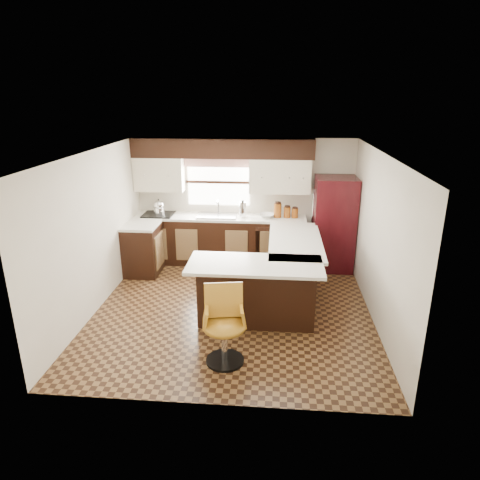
# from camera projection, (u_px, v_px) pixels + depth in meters

# --- Properties ---
(floor) EXTENTS (4.40, 4.40, 0.00)m
(floor) POSITION_uv_depth(u_px,v_px,m) (233.00, 308.00, 6.70)
(floor) COLOR #49301A
(floor) RESTS_ON ground
(ceiling) EXTENTS (4.40, 4.40, 0.00)m
(ceiling) POSITION_uv_depth(u_px,v_px,m) (232.00, 153.00, 5.91)
(ceiling) COLOR silver
(ceiling) RESTS_ON wall_back
(wall_back) EXTENTS (4.40, 0.00, 4.40)m
(wall_back) POSITION_uv_depth(u_px,v_px,m) (244.00, 200.00, 8.38)
(wall_back) COLOR beige
(wall_back) RESTS_ON floor
(wall_front) EXTENTS (4.40, 0.00, 4.40)m
(wall_front) POSITION_uv_depth(u_px,v_px,m) (210.00, 305.00, 4.23)
(wall_front) COLOR beige
(wall_front) RESTS_ON floor
(wall_left) EXTENTS (0.00, 4.40, 4.40)m
(wall_left) POSITION_uv_depth(u_px,v_px,m) (95.00, 232.00, 6.47)
(wall_left) COLOR beige
(wall_left) RESTS_ON floor
(wall_right) EXTENTS (0.00, 4.40, 4.40)m
(wall_right) POSITION_uv_depth(u_px,v_px,m) (378.00, 239.00, 6.13)
(wall_right) COLOR beige
(wall_right) RESTS_ON floor
(base_cab_back) EXTENTS (3.30, 0.60, 0.90)m
(base_cab_back) POSITION_uv_depth(u_px,v_px,m) (220.00, 240.00, 8.38)
(base_cab_back) COLOR black
(base_cab_back) RESTS_ON floor
(base_cab_left) EXTENTS (0.60, 0.70, 0.90)m
(base_cab_left) POSITION_uv_depth(u_px,v_px,m) (143.00, 250.00, 7.87)
(base_cab_left) COLOR black
(base_cab_left) RESTS_ON floor
(counter_back) EXTENTS (3.30, 0.60, 0.04)m
(counter_back) POSITION_uv_depth(u_px,v_px,m) (220.00, 217.00, 8.22)
(counter_back) COLOR silver
(counter_back) RESTS_ON base_cab_back
(counter_left) EXTENTS (0.60, 0.70, 0.04)m
(counter_left) POSITION_uv_depth(u_px,v_px,m) (141.00, 225.00, 7.72)
(counter_left) COLOR silver
(counter_left) RESTS_ON base_cab_left
(soffit) EXTENTS (3.40, 0.35, 0.36)m
(soffit) POSITION_uv_depth(u_px,v_px,m) (222.00, 148.00, 7.91)
(soffit) COLOR black
(soffit) RESTS_ON wall_back
(upper_cab_left) EXTENTS (0.94, 0.35, 0.64)m
(upper_cab_left) POSITION_uv_depth(u_px,v_px,m) (159.00, 174.00, 8.17)
(upper_cab_left) COLOR beige
(upper_cab_left) RESTS_ON wall_back
(upper_cab_right) EXTENTS (1.14, 0.35, 0.64)m
(upper_cab_right) POSITION_uv_depth(u_px,v_px,m) (280.00, 176.00, 7.99)
(upper_cab_right) COLOR beige
(upper_cab_right) RESTS_ON wall_back
(window_pane) EXTENTS (1.20, 0.02, 0.90)m
(window_pane) POSITION_uv_depth(u_px,v_px,m) (219.00, 182.00, 8.28)
(window_pane) COLOR white
(window_pane) RESTS_ON wall_back
(valance) EXTENTS (1.30, 0.06, 0.18)m
(valance) POSITION_uv_depth(u_px,v_px,m) (218.00, 162.00, 8.12)
(valance) COLOR #D19B93
(valance) RESTS_ON wall_back
(sink) EXTENTS (0.75, 0.45, 0.03)m
(sink) POSITION_uv_depth(u_px,v_px,m) (217.00, 216.00, 8.19)
(sink) COLOR #B2B2B7
(sink) RESTS_ON counter_back
(dishwasher) EXTENTS (0.58, 0.03, 0.78)m
(dishwasher) POSITION_uv_depth(u_px,v_px,m) (271.00, 248.00, 8.03)
(dishwasher) COLOR black
(dishwasher) RESTS_ON floor
(cooktop) EXTENTS (0.58, 0.50, 0.02)m
(cooktop) POSITION_uv_depth(u_px,v_px,m) (158.00, 214.00, 8.29)
(cooktop) COLOR black
(cooktop) RESTS_ON counter_back
(peninsula_long) EXTENTS (0.60, 1.95, 0.90)m
(peninsula_long) POSITION_uv_depth(u_px,v_px,m) (291.00, 268.00, 7.07)
(peninsula_long) COLOR black
(peninsula_long) RESTS_ON floor
(peninsula_return) EXTENTS (1.65, 0.60, 0.90)m
(peninsula_return) POSITION_uv_depth(u_px,v_px,m) (257.00, 293.00, 6.19)
(peninsula_return) COLOR black
(peninsula_return) RESTS_ON floor
(counter_pen_long) EXTENTS (0.84, 1.95, 0.04)m
(counter_pen_long) POSITION_uv_depth(u_px,v_px,m) (295.00, 241.00, 6.91)
(counter_pen_long) COLOR silver
(counter_pen_long) RESTS_ON peninsula_long
(counter_pen_return) EXTENTS (1.89, 0.84, 0.04)m
(counter_pen_return) POSITION_uv_depth(u_px,v_px,m) (255.00, 265.00, 5.95)
(counter_pen_return) COLOR silver
(counter_pen_return) RESTS_ON peninsula_return
(refrigerator) EXTENTS (0.75, 0.72, 1.75)m
(refrigerator) POSITION_uv_depth(u_px,v_px,m) (334.00, 224.00, 7.98)
(refrigerator) COLOR #37090E
(refrigerator) RESTS_ON floor
(bar_chair) EXTENTS (0.60, 0.60, 0.98)m
(bar_chair) POSITION_uv_depth(u_px,v_px,m) (225.00, 327.00, 5.20)
(bar_chair) COLOR #B27A1E
(bar_chair) RESTS_ON floor
(kettle) EXTENTS (0.22, 0.22, 0.29)m
(kettle) POSITION_uv_depth(u_px,v_px,m) (159.00, 206.00, 8.23)
(kettle) COLOR silver
(kettle) RESTS_ON cooktop
(percolator) EXTENTS (0.13, 0.13, 0.29)m
(percolator) POSITION_uv_depth(u_px,v_px,m) (243.00, 209.00, 8.13)
(percolator) COLOR silver
(percolator) RESTS_ON counter_back
(mixing_bowl) EXTENTS (0.32, 0.32, 0.07)m
(mixing_bowl) POSITION_uv_depth(u_px,v_px,m) (267.00, 216.00, 8.13)
(mixing_bowl) COLOR white
(mixing_bowl) RESTS_ON counter_back
(canister_large) EXTENTS (0.14, 0.14, 0.27)m
(canister_large) POSITION_uv_depth(u_px,v_px,m) (278.00, 210.00, 8.10)
(canister_large) COLOR brown
(canister_large) RESTS_ON counter_back
(canister_med) EXTENTS (0.13, 0.13, 0.20)m
(canister_med) POSITION_uv_depth(u_px,v_px,m) (287.00, 212.00, 8.10)
(canister_med) COLOR brown
(canister_med) RESTS_ON counter_back
(canister_small) EXTENTS (0.12, 0.12, 0.18)m
(canister_small) POSITION_uv_depth(u_px,v_px,m) (295.00, 213.00, 8.09)
(canister_small) COLOR brown
(canister_small) RESTS_ON counter_back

